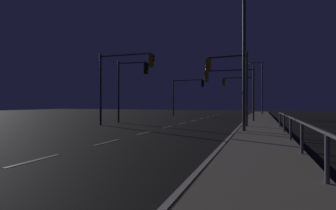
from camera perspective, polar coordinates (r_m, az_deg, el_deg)
ground_plane at (r=19.86m, az=0.29°, el=-4.54°), size 112.00×112.00×0.00m
sidewalk_right at (r=18.86m, az=18.81°, el=-4.59°), size 2.55×77.00×0.14m
lane_markings_center at (r=23.20m, az=3.01°, el=-3.84°), size 0.14×50.00×0.01m
lane_edge_line at (r=23.89m, az=15.09°, el=-3.73°), size 0.14×53.00×0.01m
traffic_light_far_left at (r=25.54m, az=12.78°, el=4.52°), size 4.46×0.43×4.81m
traffic_light_near_left at (r=21.06m, az=-9.33°, el=6.51°), size 4.60×0.34×5.57m
traffic_light_overhead_east at (r=35.21m, az=14.55°, el=3.52°), size 3.90×0.58×5.00m
traffic_light_mid_right at (r=38.77m, az=3.92°, el=3.30°), size 4.69×0.67×5.23m
traffic_light_mid_left at (r=19.66m, az=12.32°, el=6.11°), size 3.00×0.62×5.06m
traffic_light_near_right at (r=24.06m, az=-7.70°, el=5.31°), size 2.97×0.34×5.45m
street_lamp_far_end at (r=43.69m, az=18.57°, el=4.42°), size 2.04×0.38×7.91m
street_lamp_median at (r=16.34m, az=14.40°, el=12.61°), size 2.21×0.36×8.46m
barrier_fence at (r=9.29m, az=26.05°, el=-4.51°), size 0.09×19.87×0.98m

